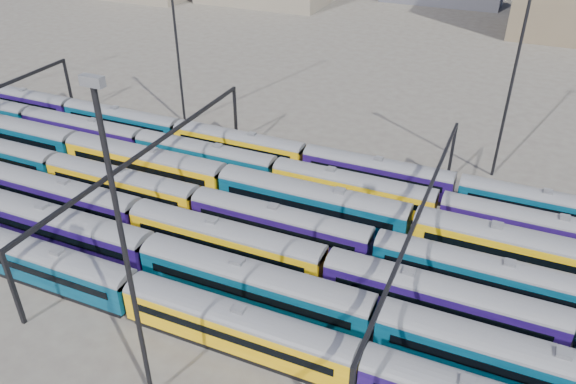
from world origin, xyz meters
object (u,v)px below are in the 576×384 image
at_px(mast_2, 125,251).
at_px(rake_1, 253,282).
at_px(rake_2, 137,214).
at_px(rake_0, 359,364).

bearing_deg(mast_2, rake_1, 76.90).
bearing_deg(rake_2, rake_0, -19.84).
xyz_separation_m(rake_0, mast_2, (-14.20, -7.00, 11.28)).
relative_size(rake_1, mast_2, 6.13).
distance_m(rake_1, rake_2, 17.06).
relative_size(rake_0, mast_2, 4.87).
bearing_deg(rake_2, mast_2, -51.51).
bearing_deg(mast_2, rake_0, 26.25).
height_order(rake_0, rake_2, rake_2).
bearing_deg(rake_0, rake_1, 156.33).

